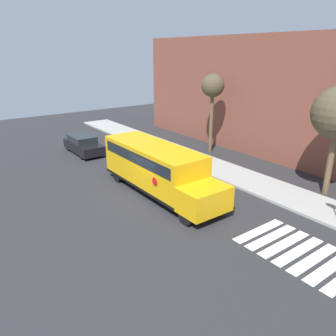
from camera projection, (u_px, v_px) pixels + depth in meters
ground_plane at (152, 197)px, 19.24m from camera, size 60.00×60.00×0.00m
sidewalk_strip at (229, 173)px, 22.84m from camera, size 44.00×3.00×0.15m
building_backdrop at (293, 99)px, 24.92m from camera, size 32.00×4.00×9.33m
crosswalk_stripes at (298, 251)px, 14.04m from camera, size 4.70×3.20×0.01m
school_bus at (157, 166)px, 19.37m from camera, size 9.19×2.57×2.86m
parked_car at (84, 144)px, 27.30m from camera, size 4.53×1.86×1.47m
tree_near_sidewalk at (213, 88)px, 26.13m from camera, size 1.85×1.85×6.43m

